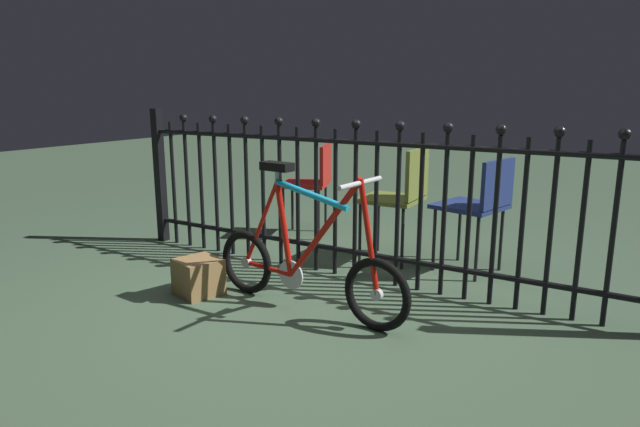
{
  "coord_description": "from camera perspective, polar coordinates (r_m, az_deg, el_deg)",
  "views": [
    {
      "loc": [
        1.75,
        -2.62,
        1.29
      ],
      "look_at": [
        0.02,
        0.2,
        0.55
      ],
      "focal_mm": 31.26,
      "sensor_mm": 36.0,
      "label": 1
    }
  ],
  "objects": [
    {
      "name": "display_crate",
      "position": [
        3.67,
        -12.33,
        -6.34
      ],
      "size": [
        0.32,
        0.32,
        0.23
      ],
      "primitive_type": "cube",
      "rotation": [
        0.0,
        0.0,
        -0.28
      ],
      "color": "olive",
      "rests_on": "ground"
    },
    {
      "name": "ground_plane",
      "position": [
        3.4,
        -2.15,
        -9.68
      ],
      "size": [
        20.0,
        20.0,
        0.0
      ],
      "primitive_type": "plane",
      "color": "#415941"
    },
    {
      "name": "chair_olive",
      "position": [
        4.2,
        8.3,
        2.18
      ],
      "size": [
        0.44,
        0.44,
        0.87
      ],
      "color": "black",
      "rests_on": "ground"
    },
    {
      "name": "chair_navy",
      "position": [
        4.05,
        16.04,
        1.19
      ],
      "size": [
        0.52,
        0.51,
        0.82
      ],
      "color": "black",
      "rests_on": "ground"
    },
    {
      "name": "bicycle",
      "position": [
        3.28,
        -1.48,
        -5.05
      ],
      "size": [
        1.38,
        0.4,
        0.87
      ],
      "color": "black",
      "rests_on": "ground"
    },
    {
      "name": "iron_fence",
      "position": [
        3.83,
        2.4,
        1.92
      ],
      "size": [
        3.79,
        0.07,
        1.13
      ],
      "color": "black",
      "rests_on": "ground"
    },
    {
      "name": "chair_red",
      "position": [
        4.93,
        -0.73,
        3.54
      ],
      "size": [
        0.51,
        0.51,
        0.81
      ],
      "color": "black",
      "rests_on": "ground"
    }
  ]
}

